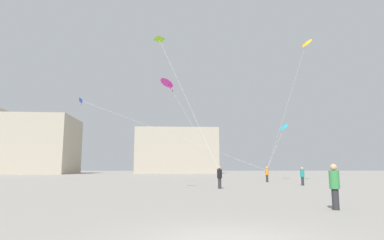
% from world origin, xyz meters
% --- Properties ---
extents(person_in_teal, '(0.36, 0.36, 1.64)m').
position_xyz_m(person_in_teal, '(10.33, 21.79, 0.90)').
color(person_in_teal, '#2D2D33').
rests_on(person_in_teal, ground_plane).
extents(person_in_green, '(0.38, 0.38, 1.76)m').
position_xyz_m(person_in_green, '(5.03, 5.09, 0.96)').
color(person_in_green, '#2D2D33').
rests_on(person_in_green, ground_plane).
extents(person_in_black, '(0.38, 0.38, 1.73)m').
position_xyz_m(person_in_black, '(2.23, 17.74, 0.95)').
color(person_in_black, '#2D2D33').
rests_on(person_in_black, ground_plane).
extents(person_in_orange, '(0.38, 0.38, 1.72)m').
position_xyz_m(person_in_orange, '(8.93, 28.37, 0.95)').
color(person_in_orange, '#2D2D33').
rests_on(person_in_orange, ground_plane).
extents(kite_lime_delta, '(5.77, 7.16, 13.61)m').
position_xyz_m(kite_lime_delta, '(-2.72, 24.13, 14.10)').
color(kite_lime_delta, '#8CD12D').
extents(kite_amber_diamond, '(5.20, 2.58, 14.73)m').
position_xyz_m(kite_amber_diamond, '(13.39, 26.59, 15.39)').
color(kite_amber_diamond, yellow).
extents(kite_cyan_delta, '(5.14, 8.18, 6.17)m').
position_xyz_m(kite_cyan_delta, '(13.49, 35.65, 6.99)').
color(kite_cyan_delta, '#1EB2C6').
extents(kite_magenta_diamond, '(4.77, 2.47, 6.91)m').
position_xyz_m(kite_magenta_diamond, '(-1.81, 15.99, 7.82)').
color(kite_magenta_diamond, '#D12899').
extents(kite_cobalt_delta, '(23.79, 9.58, 9.87)m').
position_xyz_m(kite_cobalt_delta, '(-12.85, 36.79, 10.19)').
color(kite_cobalt_delta, blue).
extents(building_centre_hall, '(19.32, 17.99, 14.40)m').
position_xyz_m(building_centre_hall, '(-37.00, 77.07, 7.20)').
color(building_centre_hall, '#B2A893').
rests_on(building_centre_hall, ground_plane).
extents(building_right_hall, '(21.83, 17.30, 11.97)m').
position_xyz_m(building_right_hall, '(-1.00, 83.68, 5.99)').
color(building_right_hall, '#B2A893').
rests_on(building_right_hall, ground_plane).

